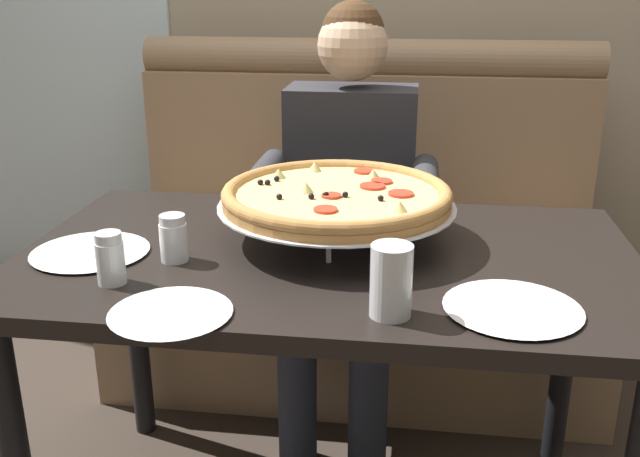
# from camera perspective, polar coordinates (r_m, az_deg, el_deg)

# --- Properties ---
(booth_bench) EXTENTS (1.63, 0.78, 1.13)m
(booth_bench) POSITION_cam_1_polar(r_m,az_deg,el_deg) (2.53, 3.09, -2.29)
(booth_bench) COLOR #937556
(booth_bench) RESTS_ON ground_plane
(dining_table) EXTENTS (1.37, 0.80, 0.76)m
(dining_table) POSITION_cam_1_polar(r_m,az_deg,el_deg) (1.63, 0.66, -4.89)
(dining_table) COLOR black
(dining_table) RESTS_ON ground_plane
(diner_main) EXTENTS (0.54, 0.64, 1.27)m
(diner_main) POSITION_cam_1_polar(r_m,az_deg,el_deg) (2.18, 2.22, 2.77)
(diner_main) COLOR #2D3342
(diner_main) RESTS_ON ground_plane
(pizza) EXTENTS (0.55, 0.55, 0.14)m
(pizza) POSITION_cam_1_polar(r_m,az_deg,el_deg) (1.64, 1.34, 2.56)
(pizza) COLOR silver
(pizza) RESTS_ON dining_table
(shaker_pepper_flakes) EXTENTS (0.06, 0.06, 0.10)m
(shaker_pepper_flakes) POSITION_cam_1_polar(r_m,az_deg,el_deg) (1.56, -11.62, -1.02)
(shaker_pepper_flakes) COLOR white
(shaker_pepper_flakes) RESTS_ON dining_table
(shaker_parmesan) EXTENTS (0.06, 0.06, 0.11)m
(shaker_parmesan) POSITION_cam_1_polar(r_m,az_deg,el_deg) (1.48, -16.40, -2.59)
(shaker_parmesan) COLOR white
(shaker_parmesan) RESTS_ON dining_table
(plate_near_left) EXTENTS (0.26, 0.26, 0.02)m
(plate_near_left) POSITION_cam_1_polar(r_m,az_deg,el_deg) (1.66, -17.91, -1.59)
(plate_near_left) COLOR white
(plate_near_left) RESTS_ON dining_table
(plate_near_right) EXTENTS (0.23, 0.23, 0.02)m
(plate_near_right) POSITION_cam_1_polar(r_m,az_deg,el_deg) (1.33, -11.87, -6.39)
(plate_near_right) COLOR white
(plate_near_right) RESTS_ON dining_table
(plate_far_side) EXTENTS (0.26, 0.26, 0.02)m
(plate_far_side) POSITION_cam_1_polar(r_m,az_deg,el_deg) (1.37, 15.15, -5.93)
(plate_far_side) COLOR white
(plate_far_side) RESTS_ON dining_table
(drinking_glass) EXTENTS (0.08, 0.08, 0.14)m
(drinking_glass) POSITION_cam_1_polar(r_m,az_deg,el_deg) (1.29, 5.70, -4.50)
(drinking_glass) COLOR silver
(drinking_glass) RESTS_ON dining_table
(patio_chair) EXTENTS (0.43, 0.43, 0.86)m
(patio_chair) POSITION_cam_1_polar(r_m,az_deg,el_deg) (3.71, -15.39, 6.17)
(patio_chair) COLOR black
(patio_chair) RESTS_ON ground_plane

